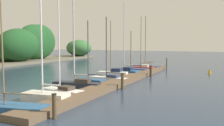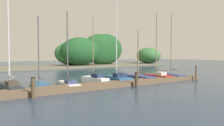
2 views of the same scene
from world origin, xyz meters
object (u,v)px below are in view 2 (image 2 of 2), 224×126
Objects in this scene: sailboat_6 at (94,79)px; sailboat_8 at (139,77)px; sailboat_5 at (68,83)px; mooring_piling_3 at (196,73)px; sailboat_7 at (117,78)px; mooring_piling_2 at (136,79)px; sailboat_3 at (10,84)px; sailboat_9 at (157,76)px; sailboat_10 at (171,75)px; mooring_piling_1 at (33,88)px; sailboat_4 at (39,84)px.

sailboat_6 is 1.18× the size of sailboat_8.
sailboat_5 is 12.94m from mooring_piling_3.
sailboat_7 reaches higher than mooring_piling_2.
sailboat_3 reaches higher than sailboat_7.
sailboat_6 is at bearing -96.31° from sailboat_3.
sailboat_3 is 1.18× the size of sailboat_9.
sailboat_9 is 2.41m from sailboat_10.
mooring_piling_2 is (8.81, -3.73, 0.13)m from sailboat_3.
sailboat_7 reaches higher than sailboat_6.
sailboat_3 is at bearing 86.65° from sailboat_8.
sailboat_9 is at bearing 138.03° from mooring_piling_3.
mooring_piling_3 is (4.88, -3.28, 0.45)m from sailboat_8.
mooring_piling_1 is (-8.16, -3.06, 0.20)m from sailboat_7.
sailboat_9 is at bearing -91.68° from sailboat_7.
sailboat_8 is 5.90m from mooring_piling_3.
sailboat_7 is at bearing 158.77° from mooring_piling_3.
sailboat_9 is at bearing -100.52° from sailboat_3.
sailboat_9 is (11.79, -1.06, 0.04)m from sailboat_4.
mooring_piling_1 is at bearing 113.03° from sailboat_6.
sailboat_3 reaches higher than sailboat_9.
sailboat_6 reaches higher than mooring_piling_3.
sailboat_4 is 4.84m from sailboat_6.
sailboat_9 reaches higher than mooring_piling_3.
sailboat_4 reaches higher than mooring_piling_1.
sailboat_4 is at bearing -96.42° from sailboat_3.
sailboat_9 is at bearing -107.04° from sailboat_6.
mooring_piling_2 is at bearing -116.52° from sailboat_4.
sailboat_10 is at bearing 100.02° from mooring_piling_3.
sailboat_3 is at bearing 88.70° from sailboat_7.
sailboat_8 is 2.09m from sailboat_9.
sailboat_4 is at bearing 76.77° from sailboat_9.
sailboat_4 is at bearing 86.32° from sailboat_8.
sailboat_5 reaches higher than sailboat_6.
sailboat_3 is 11.88m from sailboat_8.
sailboat_6 is 7.02m from sailboat_9.
sailboat_5 is 4.09× the size of mooring_piling_3.
sailboat_10 is (7.24, -0.21, -0.14)m from sailboat_7.
sailboat_5 is 12.14m from sailboat_10.
sailboat_4 is at bearing 165.97° from mooring_piling_3.
sailboat_9 reaches higher than sailboat_8.
sailboat_8 is (7.75, 0.49, -0.05)m from sailboat_5.
sailboat_6 is at bearing -87.84° from sailboat_4.
sailboat_10 is at bearing -93.69° from sailboat_9.
sailboat_10 is (2.41, 0.18, -0.06)m from sailboat_9.
sailboat_4 is 11.84m from sailboat_9.
sailboat_7 is at bearing 20.54° from mooring_piling_1.
sailboat_8 is 3.42× the size of mooring_piling_3.
sailboat_7 is at bearing 77.24° from sailboat_9.
sailboat_4 reaches higher than mooring_piling_2.
mooring_piling_3 is (2.90, -2.61, 0.39)m from sailboat_9.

